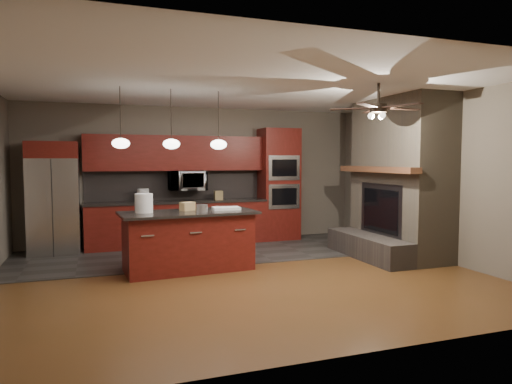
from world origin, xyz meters
name	(u,v)px	position (x,y,z in m)	size (l,w,h in m)	color
ground	(241,275)	(0.00, 0.00, 0.00)	(7.00, 7.00, 0.00)	#58351A
ceiling	(241,85)	(0.00, 0.00, 2.80)	(7.00, 6.00, 0.02)	white
back_wall	(198,175)	(0.00, 3.00, 1.40)	(7.00, 0.02, 2.80)	#645D50
right_wall	(434,178)	(3.50, 0.00, 1.40)	(0.02, 6.00, 2.80)	#645D50
slate_tile_patch	(212,252)	(0.00, 1.80, 0.01)	(7.00, 2.40, 0.01)	#312E2C
fireplace_column	(397,184)	(3.04, 0.40, 1.30)	(1.30, 2.10, 2.80)	brown
back_cabinetry	(178,201)	(-0.48, 2.74, 0.89)	(3.59, 0.64, 2.20)	maroon
oven_tower	(279,184)	(1.70, 2.69, 1.19)	(0.80, 0.63, 2.38)	maroon
microwave	(187,181)	(-0.27, 2.75, 1.30)	(0.73, 0.41, 0.50)	silver
refrigerator	(54,198)	(-2.75, 2.62, 1.02)	(0.87, 0.75, 2.04)	silver
kitchen_island	(189,241)	(-0.68, 0.55, 0.47)	(2.13, 1.09, 0.92)	maroon
white_bucket	(144,203)	(-1.34, 0.61, 1.06)	(0.27, 0.27, 0.29)	white
paint_can	(202,208)	(-0.50, 0.39, 0.98)	(0.17, 0.17, 0.12)	silver
paint_tray	(226,208)	(-0.05, 0.61, 0.94)	(0.43, 0.30, 0.04)	white
cardboard_box	(187,206)	(-0.66, 0.69, 0.99)	(0.21, 0.15, 0.13)	tan
counter_bucket	(143,195)	(-1.15, 2.70, 1.03)	(0.22, 0.22, 0.25)	silver
counter_box	(218,195)	(0.35, 2.65, 0.99)	(0.16, 0.13, 0.18)	olive
pendant_left	(121,143)	(-1.65, 0.70, 1.96)	(0.26, 0.26, 0.92)	black
pendant_center	(171,144)	(-0.90, 0.70, 1.96)	(0.26, 0.26, 0.92)	black
pendant_right	(219,144)	(-0.15, 0.70, 1.96)	(0.26, 0.26, 0.92)	black
ceiling_fan	(378,107)	(1.80, -0.80, 2.46)	(1.27, 1.33, 0.41)	black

